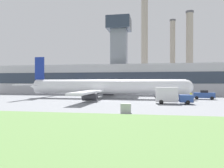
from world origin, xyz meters
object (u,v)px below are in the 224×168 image
(baggage_truck, at_px, (171,96))
(ground_crew_person, at_px, (191,97))
(airplane, at_px, (104,87))
(pushback_tug, at_px, (204,95))

(baggage_truck, bearing_deg, ground_crew_person, 51.94)
(airplane, xyz_separation_m, ground_crew_person, (17.25, -4.10, -1.62))
(airplane, height_order, ground_crew_person, airplane)
(airplane, relative_size, ground_crew_person, 20.96)
(pushback_tug, distance_m, ground_crew_person, 6.62)
(pushback_tug, bearing_deg, airplane, -175.95)
(ground_crew_person, bearing_deg, baggage_truck, -128.06)
(airplane, xyz_separation_m, baggage_truck, (13.25, -9.21, -1.19))
(ground_crew_person, bearing_deg, pushback_tug, 57.41)
(pushback_tug, height_order, baggage_truck, baggage_truck)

